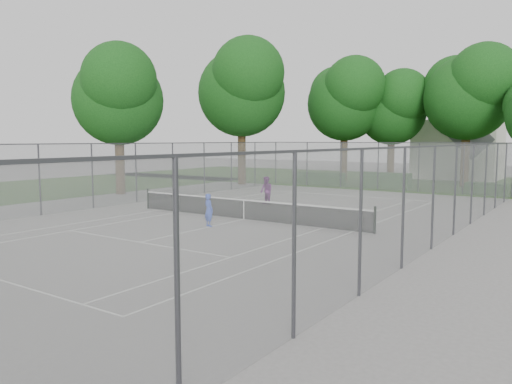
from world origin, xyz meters
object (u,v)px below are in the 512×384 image
Objects in this scene: house at (458,140)px; woman_player at (266,191)px; tennis_net at (244,209)px; girl_player at (209,210)px.

house is 26.85m from woman_player.
woman_player reaches higher than tennis_net.
house reaches higher than woman_player.
girl_player is at bearing -52.17° from woman_player.
tennis_net is at bearing -44.53° from woman_player.
house is at bearing 103.91° from woman_player.
woman_player is at bearing -55.96° from girl_player.
house reaches higher than girl_player.
woman_player is (-2.01, 4.95, 0.30)m from tennis_net.
tennis_net is 1.40× the size of house.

